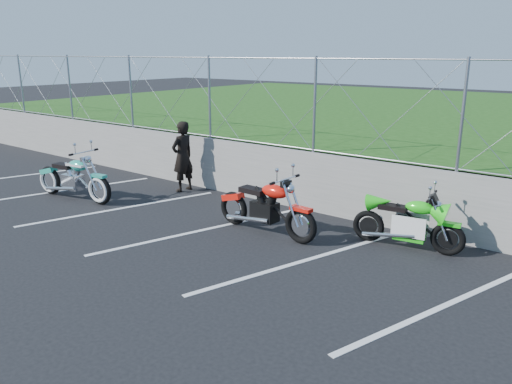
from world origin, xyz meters
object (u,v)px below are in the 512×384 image
Objects in this scene: naked_orange at (267,209)px; sportbike_green at (409,225)px; cruiser_turquoise at (74,180)px; person_standing at (183,157)px.

naked_orange is 2.60m from sportbike_green.
cruiser_turquoise is at bearing -167.26° from naked_orange.
cruiser_turquoise is 1.22× the size of sportbike_green.
naked_orange is at bearing 3.12° from cruiser_turquoise.
person_standing is (-5.92, 0.27, 0.44)m from sportbike_green.
cruiser_turquoise is at bearing -32.77° from person_standing.
naked_orange is at bearing -166.87° from sportbike_green.
naked_orange is 1.18× the size of sportbike_green.
person_standing reaches higher than sportbike_green.
naked_orange is at bearing 73.17° from person_standing.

